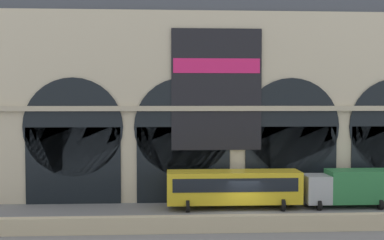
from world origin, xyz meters
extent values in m
plane|color=slate|center=(0.00, 0.00, 0.00)|extent=(200.00, 200.00, 0.00)
cube|color=#BCAD8C|center=(0.00, -4.34, 0.56)|extent=(90.00, 0.70, 1.13)
cube|color=beige|center=(0.00, 7.72, 8.36)|extent=(49.36, 5.45, 16.72)
cube|color=black|center=(-14.24, 4.95, 3.31)|extent=(8.12, 0.20, 6.63)
cylinder|color=black|center=(-14.24, 4.95, 6.63)|extent=(8.54, 0.20, 8.54)
cube|color=black|center=(-4.75, 4.95, 3.31)|extent=(8.12, 0.20, 6.63)
cylinder|color=black|center=(-4.75, 4.95, 6.63)|extent=(8.54, 0.20, 8.54)
cube|color=black|center=(4.75, 4.95, 3.31)|extent=(8.12, 0.20, 6.63)
cylinder|color=black|center=(4.75, 4.95, 6.63)|extent=(8.54, 0.20, 8.54)
cube|color=black|center=(-1.87, 4.83, 9.88)|extent=(7.85, 0.12, 10.53)
cube|color=#DB1E66|center=(-1.87, 4.75, 11.93)|extent=(7.53, 0.04, 1.27)
cube|color=#B6AB91|center=(0.00, 4.85, 8.23)|extent=(49.36, 0.50, 0.44)
cube|color=gold|center=(-0.69, 2.50, 1.80)|extent=(11.00, 2.50, 2.60)
cube|color=black|center=(-0.69, 1.23, 2.15)|extent=(10.12, 0.04, 1.10)
cylinder|color=black|center=(-4.54, 1.38, 0.50)|extent=(0.28, 1.00, 1.00)
cylinder|color=black|center=(-4.54, 3.63, 0.50)|extent=(0.28, 1.00, 1.00)
cylinder|color=black|center=(3.16, 1.38, 0.50)|extent=(0.28, 1.00, 1.00)
cylinder|color=black|center=(3.16, 3.63, 0.50)|extent=(0.28, 1.00, 1.00)
cube|color=#ADB2B7|center=(6.25, 2.46, 1.57)|extent=(2.00, 2.30, 2.30)
cube|color=#2D7A42|center=(10.00, 2.46, 1.77)|extent=(5.50, 2.30, 2.70)
cylinder|color=black|center=(6.15, 1.43, 0.42)|extent=(0.28, 0.84, 0.84)
cylinder|color=black|center=(6.15, 3.50, 0.42)|extent=(0.28, 0.84, 0.84)
cylinder|color=black|center=(11.25, 1.43, 0.42)|extent=(0.28, 0.84, 0.84)
cylinder|color=black|center=(11.25, 3.50, 0.42)|extent=(0.28, 0.84, 0.84)
camera|label=1|loc=(-6.13, -35.53, 8.94)|focal=43.68mm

